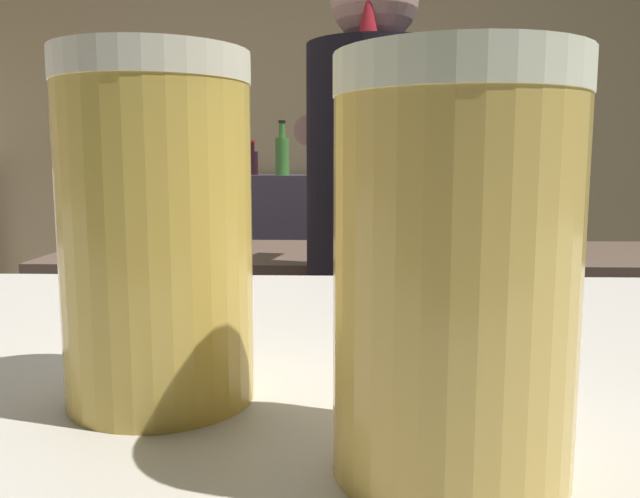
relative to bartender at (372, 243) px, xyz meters
The scene contains 13 objects.
wall_back 1.94m from the bartender, 99.53° to the left, with size 5.20×0.10×2.70m, color #96815C.
prep_counter 0.70m from the bartender, 85.71° to the left, with size 2.10×0.60×0.90m, color brown.
back_shelf 1.69m from the bartender, 101.07° to the left, with size 0.82×0.36×1.12m, color #393441.
bartender is the anchor object (origin of this frame).
knife_block 0.75m from the bartender, 35.40° to the left, with size 0.10×0.08×0.28m.
mixing_bowl 0.90m from the bartender, 144.52° to the left, with size 0.22×0.22×0.06m, color silver.
chefs_knife 0.50m from the bartender, 55.21° to the left, with size 0.24×0.03×0.01m, color silver.
pint_glass_near 1.42m from the bartender, 96.27° to the right, with size 0.08×0.08×0.15m.
pint_glass_far 1.47m from the bartender, 91.58° to the right, with size 0.08×0.08×0.13m.
bottle_olive_oil 1.71m from the bartender, 108.31° to the left, with size 0.06×0.06×0.17m.
bottle_hot_sauce 1.67m from the bartender, 96.33° to the left, with size 0.06×0.06×0.21m.
bottle_soy 1.59m from the bartender, 94.38° to the left, with size 0.07×0.07×0.24m.
bottle_vinegar 1.57m from the bartender, 103.86° to the left, with size 0.07×0.07×0.26m.
Camera 1 is at (0.24, -1.35, 1.20)m, focal length 36.37 mm.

